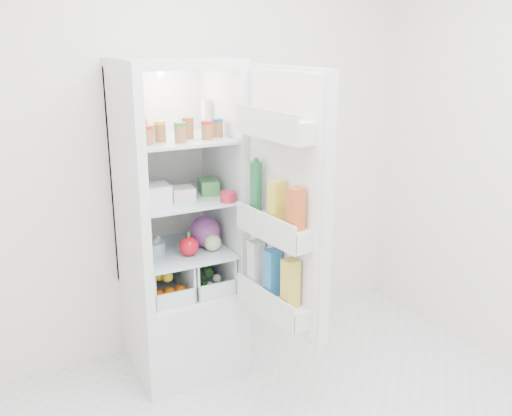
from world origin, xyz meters
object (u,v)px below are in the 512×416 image
red_cabbage (205,232)px  mushroom_bowl (152,247)px  refrigerator (178,259)px  fridge_door (283,209)px

red_cabbage → mushroom_bowl: 0.31m
refrigerator → red_cabbage: (0.14, -0.08, 0.17)m
refrigerator → mushroom_bowl: bearing=-163.3°
mushroom_bowl → refrigerator: bearing=16.7°
fridge_door → mushroom_bowl: bearing=34.4°
refrigerator → mushroom_bowl: (-0.17, -0.05, 0.12)m
refrigerator → red_cabbage: 0.24m
refrigerator → fridge_door: (0.33, -0.64, 0.43)m
fridge_door → red_cabbage: bearing=13.7°
mushroom_bowl → fridge_door: bearing=-49.8°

